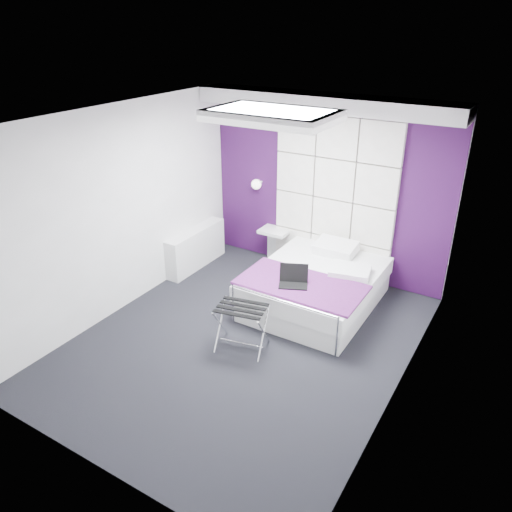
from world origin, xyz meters
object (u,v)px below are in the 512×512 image
Objects in this scene: nightstand at (275,231)px; wall_lamp at (258,184)px; radiator at (196,248)px; luggage_rack at (242,328)px; bed at (316,286)px; laptop at (295,280)px.

wall_lamp is at bearing 173.04° from nightstand.
radiator reaches higher than luggage_rack.
nightstand is at bearing 36.65° from radiator.
bed is at bearing -31.19° from wall_lamp.
bed is 4.27× the size of nightstand.
radiator is 2.17× the size of luggage_rack.
wall_lamp is at bearing 148.81° from bed.
luggage_rack is (0.76, -2.14, -0.26)m from nightstand.
wall_lamp is 0.12× the size of radiator.
nightstand is at bearing 97.68° from luggage_rack.
bed is 0.58m from laptop.
bed reaches higher than nightstand.
laptop reaches higher than bed.
radiator is at bearing -143.35° from nightstand.
laptop reaches higher than radiator.
laptop is (1.02, -1.31, 0.05)m from nightstand.
bed is at bearing 58.20° from laptop.
nightstand reaches higher than luggage_rack.
radiator reaches higher than nightstand.
bed is 5.35× the size of laptop.
bed is (1.41, -0.85, -0.94)m from wall_lamp.
laptop is at bearing -16.50° from radiator.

